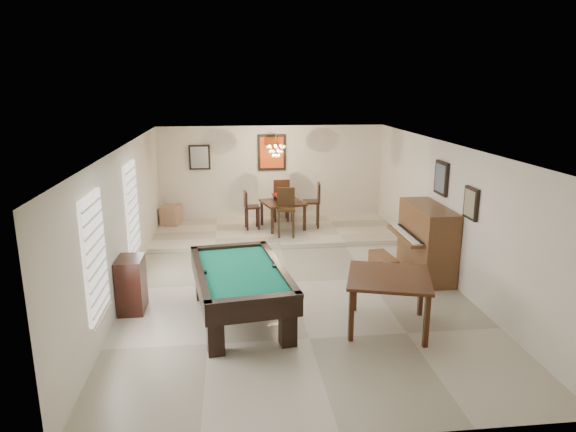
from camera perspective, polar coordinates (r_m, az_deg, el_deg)
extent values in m
cube|color=beige|center=(9.88, 0.39, -7.40)|extent=(6.00, 9.00, 0.02)
cube|color=silver|center=(13.85, -1.81, 4.63)|extent=(6.00, 0.04, 2.60)
cube|color=silver|center=(5.29, 6.33, -12.30)|extent=(6.00, 0.04, 2.60)
cube|color=silver|center=(9.59, -17.68, -0.53)|extent=(0.04, 9.00, 2.60)
cube|color=silver|center=(10.25, 17.30, 0.45)|extent=(0.04, 9.00, 2.60)
cube|color=white|center=(9.22, 0.42, 7.81)|extent=(6.00, 9.00, 0.04)
cube|color=beige|center=(12.91, -1.31, -1.75)|extent=(6.00, 2.50, 0.12)
cube|color=white|center=(7.50, -20.65, -4.13)|extent=(0.06, 1.00, 1.70)
cube|color=white|center=(10.14, -16.93, 0.90)|extent=(0.06, 1.00, 1.70)
cube|color=brown|center=(10.21, 10.53, -5.50)|extent=(0.40, 0.84, 0.45)
cube|color=black|center=(8.92, -16.99, -7.29)|extent=(0.41, 0.61, 0.92)
cube|color=#A77A5A|center=(13.67, -12.84, 0.13)|extent=(0.56, 0.63, 0.49)
cube|color=#D84C14|center=(13.72, -1.82, 7.07)|extent=(0.75, 0.06, 0.95)
cube|color=white|center=(13.71, -9.80, 6.45)|extent=(0.55, 0.06, 0.65)
cube|color=slate|center=(10.39, 16.69, 4.05)|extent=(0.06, 0.55, 0.65)
cube|color=gray|center=(9.27, 19.68, 1.34)|extent=(0.06, 0.45, 0.55)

